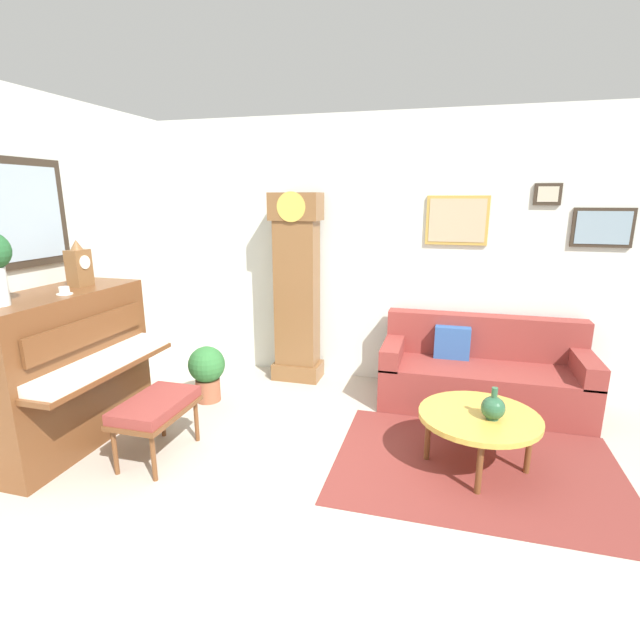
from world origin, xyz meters
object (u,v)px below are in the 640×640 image
(piano_bench, at_px, (156,408))
(green_jug, at_px, (493,408))
(piano, at_px, (63,370))
(potted_plant, at_px, (207,370))
(grandfather_clock, at_px, (297,294))
(coffee_table, at_px, (479,418))
(mantel_clock, at_px, (79,265))
(teacup, at_px, (64,291))
(couch, at_px, (482,374))

(piano_bench, relative_size, green_jug, 2.92)
(piano, bearing_deg, green_jug, 7.58)
(piano, xyz_separation_m, potted_plant, (0.70, 1.05, -0.31))
(grandfather_clock, distance_m, coffee_table, 2.38)
(grandfather_clock, relative_size, mantel_clock, 5.34)
(piano, xyz_separation_m, mantel_clock, (0.00, 0.31, 0.79))
(coffee_table, distance_m, potted_plant, 2.59)
(teacup, distance_m, potted_plant, 1.54)
(piano, height_order, mantel_clock, mantel_clock)
(mantel_clock, height_order, potted_plant, mantel_clock)
(piano_bench, height_order, grandfather_clock, grandfather_clock)
(coffee_table, relative_size, mantel_clock, 2.32)
(grandfather_clock, bearing_deg, piano_bench, -105.72)
(couch, bearing_deg, piano_bench, -145.65)
(piano, bearing_deg, grandfather_clock, 53.82)
(teacup, relative_size, green_jug, 0.48)
(mantel_clock, relative_size, teacup, 3.28)
(coffee_table, distance_m, teacup, 3.25)
(coffee_table, height_order, mantel_clock, mantel_clock)
(green_jug, bearing_deg, couch, 89.78)
(coffee_table, distance_m, mantel_clock, 3.39)
(green_jug, bearing_deg, grandfather_clock, 143.47)
(grandfather_clock, distance_m, mantel_clock, 2.13)
(potted_plant, bearing_deg, teacup, -117.77)
(couch, relative_size, potted_plant, 3.39)
(grandfather_clock, distance_m, green_jug, 2.45)
(piano_bench, distance_m, mantel_clock, 1.36)
(couch, bearing_deg, green_jug, -90.22)
(mantel_clock, height_order, green_jug, mantel_clock)
(piano, height_order, potted_plant, piano)
(piano_bench, xyz_separation_m, mantel_clock, (-0.84, 0.32, 1.02))
(mantel_clock, bearing_deg, piano, -90.54)
(piano_bench, distance_m, green_jug, 2.51)
(grandfather_clock, relative_size, couch, 1.07)
(grandfather_clock, relative_size, teacup, 17.50)
(coffee_table, xyz_separation_m, mantel_clock, (-3.22, -0.18, 1.04))
(piano, relative_size, coffee_table, 1.64)
(mantel_clock, bearing_deg, piano_bench, -21.21)
(couch, distance_m, potted_plant, 2.69)
(potted_plant, bearing_deg, mantel_clock, -133.43)
(piano, distance_m, potted_plant, 1.29)
(grandfather_clock, bearing_deg, coffee_table, -36.71)
(coffee_table, bearing_deg, piano, -171.31)
(coffee_table, bearing_deg, potted_plant, 167.65)
(teacup, distance_m, green_jug, 3.29)
(piano, xyz_separation_m, couch, (3.31, 1.68, -0.32))
(coffee_table, relative_size, teacup, 7.59)
(mantel_clock, distance_m, potted_plant, 1.50)
(couch, height_order, mantel_clock, mantel_clock)
(coffee_table, height_order, teacup, teacup)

